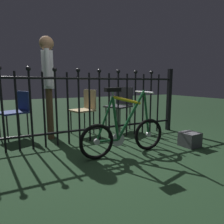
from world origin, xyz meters
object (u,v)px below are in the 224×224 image
at_px(bicycle, 124,132).
at_px(display_crate, 190,139).
at_px(chair_navy, 17,109).
at_px(chair_tan, 85,107).
at_px(chair_charcoal, 121,103).
at_px(person_visitor, 48,78).

bearing_deg(bicycle, display_crate, -8.44).
height_order(chair_navy, chair_tan, chair_tan).
bearing_deg(display_crate, bicycle, 171.56).
xyz_separation_m(chair_tan, chair_charcoal, (0.76, -0.00, 0.03)).
distance_m(chair_tan, display_crate, 1.89).
bearing_deg(chair_tan, chair_charcoal, -0.36).
relative_size(bicycle, chair_navy, 1.54).
bearing_deg(bicycle, chair_charcoal, 62.79).
bearing_deg(bicycle, person_visitor, 120.32).
relative_size(bicycle, person_visitor, 0.73).
height_order(chair_navy, chair_charcoal, chair_charcoal).
xyz_separation_m(chair_charcoal, person_visitor, (-1.41, -0.02, 0.49)).
bearing_deg(chair_charcoal, chair_tan, 179.64).
bearing_deg(chair_charcoal, display_crate, -74.63).
height_order(chair_tan, chair_charcoal, chair_charcoal).
distance_m(chair_tan, chair_charcoal, 0.76).
bearing_deg(chair_charcoal, person_visitor, -179.35).
distance_m(chair_navy, display_crate, 2.93).
distance_m(chair_tan, person_visitor, 0.83).
xyz_separation_m(bicycle, chair_tan, (-0.09, 1.29, 0.20)).
bearing_deg(bicycle, chair_tan, 94.17).
relative_size(chair_tan, display_crate, 3.26).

